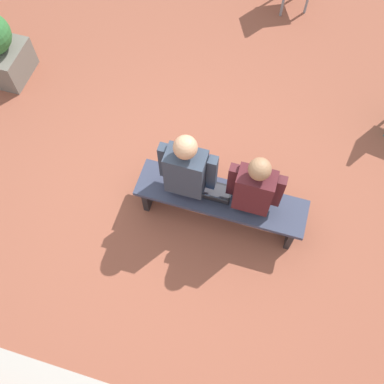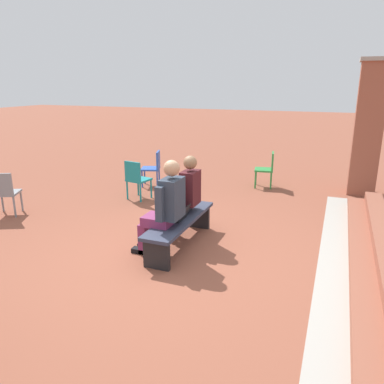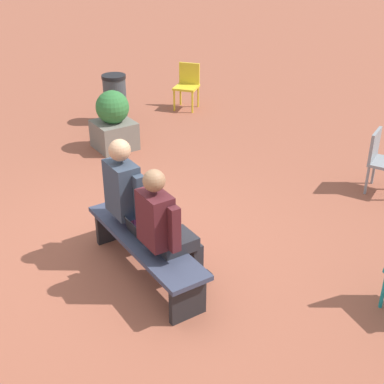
% 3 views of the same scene
% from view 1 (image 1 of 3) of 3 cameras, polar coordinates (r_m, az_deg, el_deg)
% --- Properties ---
extents(ground_plane, '(60.00, 60.00, 0.00)m').
position_cam_1_polar(ground_plane, '(5.11, -0.12, -1.83)').
color(ground_plane, brown).
extents(bench, '(1.80, 0.44, 0.45)m').
position_cam_1_polar(bench, '(4.76, 3.67, -1.14)').
color(bench, '#33384C').
rests_on(bench, ground).
extents(person_student, '(0.54, 0.68, 1.34)m').
position_cam_1_polar(person_student, '(4.46, 8.01, 0.65)').
color(person_student, '#232328').
rests_on(person_student, ground).
extents(person_adult, '(0.58, 0.73, 1.40)m').
position_cam_1_polar(person_adult, '(4.49, -0.35, 3.01)').
color(person_adult, '#7F2D5B').
rests_on(person_adult, ground).
extents(laptop, '(0.32, 0.29, 0.21)m').
position_cam_1_polar(laptop, '(4.63, 2.93, -0.26)').
color(laptop, black).
rests_on(laptop, bench).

